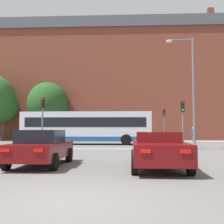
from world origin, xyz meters
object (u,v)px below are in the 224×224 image
(traffic_light_far_left, at_px, (69,120))
(pedestrian_waiting, at_px, (193,133))
(traffic_light_far_right, at_px, (164,120))
(traffic_light_near_left, at_px, (42,114))
(car_roadster_right, at_px, (158,150))
(street_lamp_junction, at_px, (189,82))
(pedestrian_walking_east, at_px, (60,133))
(car_saloon_left, at_px, (41,147))
(bus_crossing_lead, at_px, (87,127))
(traffic_light_near_right, at_px, (183,116))

(traffic_light_far_left, xyz_separation_m, pedestrian_waiting, (14.86, 0.41, -1.52))
(traffic_light_far_left, distance_m, traffic_light_far_right, 11.41)
(traffic_light_far_left, bearing_deg, traffic_light_near_left, -88.67)
(car_roadster_right, bearing_deg, traffic_light_far_left, 110.56)
(car_roadster_right, relative_size, traffic_light_far_left, 1.19)
(street_lamp_junction, distance_m, pedestrian_walking_east, 19.65)
(traffic_light_near_left, relative_size, pedestrian_walking_east, 2.34)
(car_saloon_left, distance_m, bus_crossing_lead, 15.68)
(traffic_light_near_right, relative_size, pedestrian_walking_east, 2.15)
(traffic_light_near_right, height_order, traffic_light_far_right, traffic_light_far_right)
(traffic_light_far_right, xyz_separation_m, street_lamp_junction, (0.10, -12.93, 2.36))
(car_roadster_right, height_order, pedestrian_waiting, pedestrian_waiting)
(street_lamp_junction, relative_size, pedestrian_walking_east, 4.89)
(traffic_light_near_left, xyz_separation_m, street_lamp_junction, (11.24, -1.10, 2.28))
(car_roadster_right, height_order, traffic_light_near_right, traffic_light_near_right)
(traffic_light_near_left, height_order, pedestrian_walking_east, traffic_light_near_left)
(bus_crossing_lead, distance_m, street_lamp_junction, 11.07)
(car_roadster_right, distance_m, pedestrian_walking_east, 26.07)
(traffic_light_near_left, distance_m, pedestrian_waiting, 19.11)
(car_saloon_left, distance_m, pedestrian_walking_east, 24.03)
(traffic_light_near_left, relative_size, street_lamp_junction, 0.48)
(traffic_light_near_right, height_order, street_lamp_junction, street_lamp_junction)
(traffic_light_far_right, relative_size, pedestrian_walking_east, 2.26)
(car_saloon_left, relative_size, traffic_light_far_right, 1.12)
(car_saloon_left, bearing_deg, traffic_light_far_left, 98.92)
(car_roadster_right, relative_size, bus_crossing_lead, 0.36)
(bus_crossing_lead, distance_m, traffic_light_far_left, 7.30)
(traffic_light_far_right, distance_m, pedestrian_waiting, 3.82)
(car_saloon_left, distance_m, traffic_light_far_left, 22.55)
(traffic_light_far_left, distance_m, pedestrian_waiting, 14.95)
(traffic_light_far_right, bearing_deg, car_saloon_left, -109.88)
(pedestrian_walking_east, bearing_deg, pedestrian_waiting, -112.91)
(bus_crossing_lead, relative_size, street_lamp_junction, 1.49)
(bus_crossing_lead, xyz_separation_m, pedestrian_walking_east, (-4.49, 7.89, -0.69))
(pedestrian_walking_east, bearing_deg, bus_crossing_lead, -170.08)
(traffic_light_far_left, bearing_deg, car_roadster_right, -70.64)
(traffic_light_far_right, xyz_separation_m, pedestrian_walking_east, (-12.86, 1.31, -1.60))
(traffic_light_near_left, bearing_deg, street_lamp_junction, -5.59)
(traffic_light_near_left, distance_m, traffic_light_near_right, 11.01)
(car_roadster_right, distance_m, traffic_light_far_right, 23.28)
(bus_crossing_lead, xyz_separation_m, street_lamp_junction, (8.46, -6.34, 3.28))
(bus_crossing_lead, bearing_deg, traffic_light_near_left, 152.09)
(car_roadster_right, height_order, street_lamp_junction, street_lamp_junction)
(bus_crossing_lead, relative_size, traffic_light_near_right, 3.40)
(car_saloon_left, height_order, car_roadster_right, car_saloon_left)
(car_roadster_right, bearing_deg, pedestrian_waiting, 74.98)
(car_roadster_right, distance_m, bus_crossing_lead, 17.15)
(car_roadster_right, bearing_deg, street_lamp_junction, 72.24)
(traffic_light_far_left, bearing_deg, pedestrian_walking_east, 137.64)
(car_roadster_right, xyz_separation_m, pedestrian_walking_east, (-9.51, 24.27, 0.28))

